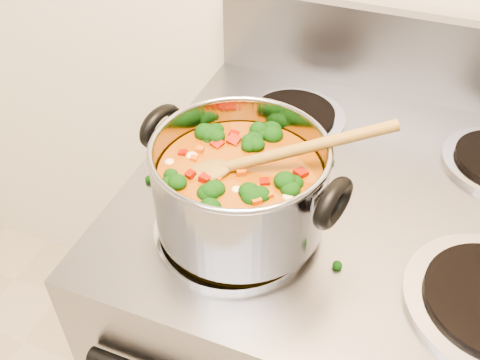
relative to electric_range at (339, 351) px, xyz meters
name	(u,v)px	position (x,y,z in m)	size (l,w,h in m)	color
electric_range	(339,351)	(0.00, 0.00, 0.00)	(0.75, 0.67, 1.08)	gray
stockpot	(240,186)	(-0.17, -0.14, 0.53)	(0.30, 0.24, 0.14)	gray
wooden_spoon	(254,160)	(-0.15, -0.13, 0.58)	(0.27, 0.14, 0.09)	olive
cooktop_crumbs	(249,215)	(-0.16, -0.12, 0.46)	(0.29, 0.33, 0.01)	black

